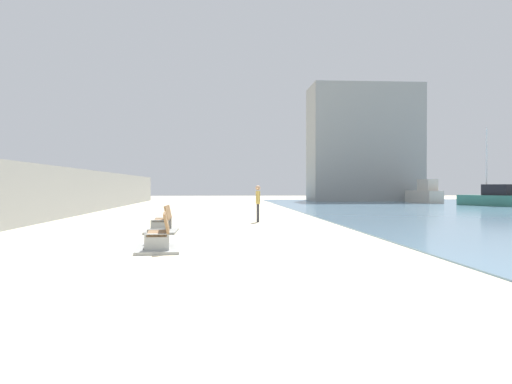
# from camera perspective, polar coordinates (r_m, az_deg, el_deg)

# --- Properties ---
(ground_plane) EXTENTS (120.00, 120.00, 0.00)m
(ground_plane) POSITION_cam_1_polar(r_m,az_deg,el_deg) (28.77, -5.85, -2.69)
(ground_plane) COLOR beige
(seawall) EXTENTS (0.80, 64.00, 2.68)m
(seawall) POSITION_cam_1_polar(r_m,az_deg,el_deg) (29.91, -20.36, -0.03)
(seawall) COLOR gray
(seawall) RESTS_ON ground
(bench_near) EXTENTS (1.29, 2.19, 0.98)m
(bench_near) POSITION_cam_1_polar(r_m,az_deg,el_deg) (13.81, -10.70, -5.36)
(bench_near) COLOR gray
(bench_near) RESTS_ON ground
(bench_far) EXTENTS (1.12, 2.11, 0.98)m
(bench_far) POSITION_cam_1_polar(r_m,az_deg,el_deg) (19.11, -10.29, -3.69)
(bench_far) COLOR gray
(bench_far) RESTS_ON ground
(person_walking) EXTENTS (0.23, 0.53, 1.72)m
(person_walking) POSITION_cam_1_polar(r_m,az_deg,el_deg) (24.03, 0.21, -0.96)
(person_walking) COLOR #333338
(person_walking) RESTS_ON ground
(boat_far_left) EXTENTS (3.86, 5.24, 6.51)m
(boat_far_left) POSITION_cam_1_polar(r_m,az_deg,el_deg) (46.91, 24.49, -0.57)
(boat_far_left) COLOR #337060
(boat_far_left) RESTS_ON water_bay
(boat_far_right) EXTENTS (1.66, 5.86, 2.30)m
(boat_far_right) POSITION_cam_1_polar(r_m,az_deg,el_deg) (53.56, 18.08, -0.22)
(boat_far_right) COLOR beige
(boat_far_right) RESTS_ON water_bay
(harbor_building) EXTENTS (12.00, 6.00, 12.78)m
(harbor_building) POSITION_cam_1_polar(r_m,az_deg,el_deg) (59.12, 11.80, 5.22)
(harbor_building) COLOR gray
(harbor_building) RESTS_ON ground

